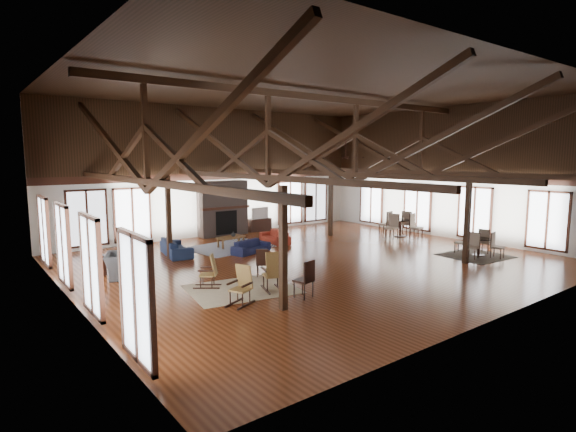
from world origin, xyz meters
TOP-DOWN VIEW (x-y plane):
  - floor at (0.00, 0.00)m, footprint 16.00×16.00m
  - ceiling at (0.00, 0.00)m, footprint 16.00×14.00m
  - wall_back at (0.00, 7.00)m, footprint 16.00×0.02m
  - wall_front at (0.00, -7.00)m, footprint 16.00×0.02m
  - wall_left at (-8.00, 0.00)m, footprint 0.02×14.00m
  - wall_right at (8.00, 0.00)m, footprint 0.02×14.00m
  - roof_truss at (0.00, 0.00)m, footprint 15.60×14.07m
  - post_grid at (0.00, 0.00)m, footprint 8.16×7.16m
  - fireplace at (0.00, 6.67)m, footprint 2.50×0.69m
  - ceiling_fan at (0.50, -1.00)m, footprint 1.60×1.60m
  - sofa_navy_front at (-1.07, 2.54)m, footprint 1.78×1.09m
  - sofa_navy_left at (-3.57, 3.92)m, footprint 2.17×1.14m
  - sofa_orange at (0.91, 3.72)m, footprint 1.84×0.94m
  - coffee_table at (-1.14, 3.98)m, footprint 1.27×0.83m
  - vase at (-1.07, 3.91)m, footprint 0.25×0.25m
  - armchair at (-6.17, 1.91)m, footprint 1.48×1.40m
  - side_table_lamp at (-6.77, 2.69)m, footprint 0.48×0.48m
  - rocking_chair_a at (-4.54, -0.72)m, footprint 0.85×0.78m
  - rocking_chair_b at (-3.31, -2.12)m, footprint 0.72×0.98m
  - rocking_chair_c at (-4.57, -2.51)m, footprint 0.89×0.71m
  - side_chair_a at (-2.73, -0.71)m, footprint 0.53×0.53m
  - side_chair_b at (-2.98, -3.15)m, footprint 0.51×0.51m
  - cafe_table_near at (5.53, -3.12)m, footprint 1.83×1.83m
  - cafe_table_far at (6.47, 1.35)m, footprint 2.18×2.18m
  - cup_near at (5.50, -3.09)m, footprint 0.16×0.16m
  - cup_far at (6.56, 1.31)m, footprint 0.11×0.11m
  - tv_console at (2.10, 6.75)m, footprint 1.24×0.47m
  - television at (2.09, 6.75)m, footprint 1.02×0.21m
  - rug_tan at (-3.92, -1.43)m, footprint 3.24×2.73m
  - rug_navy at (-1.12, 3.99)m, footprint 3.70×2.98m
  - rug_dark at (5.39, -3.08)m, footprint 2.41×2.23m

SIDE VIEW (x-z plane):
  - floor at x=0.00m, z-range 0.00..0.00m
  - rug_dark at x=5.39m, z-range 0.00..0.01m
  - rug_tan at x=-3.92m, z-range 0.00..0.01m
  - rug_navy at x=-1.12m, z-range 0.00..0.01m
  - sofa_navy_front at x=-1.07m, z-range 0.00..0.49m
  - sofa_orange at x=0.91m, z-range 0.00..0.51m
  - sofa_navy_left at x=-3.57m, z-range 0.00..0.60m
  - tv_console at x=2.10m, z-range 0.00..0.62m
  - armchair at x=-6.17m, z-range 0.00..0.77m
  - coffee_table at x=-1.14m, z-range 0.17..0.62m
  - rocking_chair_a at x=-4.54m, z-range -0.03..0.95m
  - side_table_lamp at x=-6.77m, z-range -0.15..1.08m
  - cafe_table_near at x=5.53m, z-range 0.00..0.94m
  - rocking_chair_c at x=-4.57m, z-range -0.03..0.99m
  - side_chair_a at x=-2.73m, z-range 0.07..0.97m
  - rocking_chair_b at x=-3.31m, z-range -0.03..1.10m
  - vase at x=-1.07m, z-range 0.45..0.66m
  - cafe_table_far at x=6.47m, z-range 0.00..1.12m
  - side_chair_b at x=-2.98m, z-range 0.08..1.11m
  - cup_near at x=5.50m, z-range 0.68..0.78m
  - cup_far at x=6.56m, z-range 0.81..0.89m
  - television at x=2.09m, z-range 0.62..1.20m
  - fireplace at x=0.00m, z-range -0.01..2.59m
  - post_grid at x=0.00m, z-range 0.00..3.05m
  - wall_back at x=0.00m, z-range 0.00..6.00m
  - wall_front at x=0.00m, z-range 0.00..6.00m
  - wall_left at x=-8.00m, z-range 0.00..6.00m
  - wall_right at x=8.00m, z-range 0.00..6.00m
  - ceiling_fan at x=0.50m, z-range 3.36..4.11m
  - roof_truss at x=0.00m, z-range 2.46..5.60m
  - ceiling at x=0.00m, z-range 5.99..6.01m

